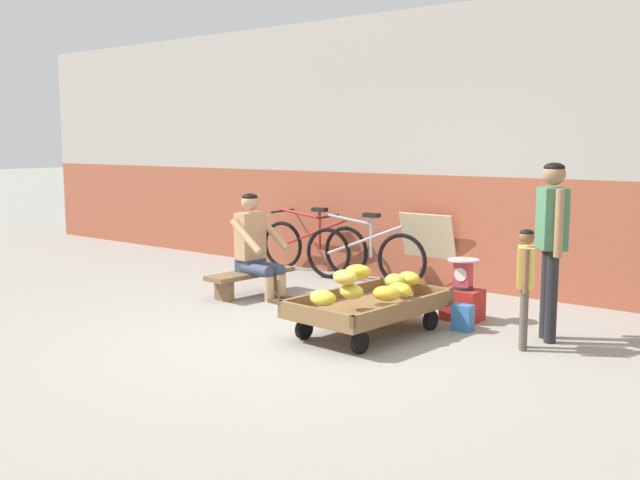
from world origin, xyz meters
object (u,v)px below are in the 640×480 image
at_px(banana_cart, 369,308).
at_px(plastic_crate, 462,305).
at_px(weighing_scale, 463,274).
at_px(customer_child, 525,275).
at_px(bicycle_near_left, 313,246).
at_px(sign_board, 429,249).
at_px(customer_adult, 552,231).
at_px(bicycle_far_left, 364,254).
at_px(shopping_bag, 463,318).
at_px(low_bench, 251,277).
at_px(vendor_seated, 256,246).

bearing_deg(banana_cart, plastic_crate, 68.15).
xyz_separation_m(weighing_scale, customer_child, (0.86, -0.58, 0.16)).
bearing_deg(bicycle_near_left, sign_board, 6.95).
height_order(sign_board, customer_adult, customer_adult).
bearing_deg(bicycle_far_left, shopping_bag, -32.98).
bearing_deg(bicycle_far_left, bicycle_near_left, 169.41).
bearing_deg(sign_board, banana_cart, -72.54).
height_order(bicycle_far_left, sign_board, sign_board).
bearing_deg(bicycle_near_left, bicycle_far_left, -10.59).
relative_size(bicycle_far_left, shopping_bag, 6.90).
bearing_deg(bicycle_near_left, low_bench, -76.70).
relative_size(plastic_crate, bicycle_far_left, 0.22).
bearing_deg(bicycle_far_left, vendor_seated, -108.81).
distance_m(plastic_crate, customer_child, 1.14).
relative_size(vendor_seated, customer_child, 1.14).
distance_m(bicycle_far_left, shopping_bag, 2.42).
bearing_deg(banana_cart, bicycle_near_left, 138.04).
bearing_deg(plastic_crate, customer_child, -34.06).
bearing_deg(customer_child, sign_board, 136.28).
relative_size(banana_cart, bicycle_near_left, 0.90).
bearing_deg(plastic_crate, bicycle_far_left, 152.57).
relative_size(bicycle_far_left, sign_board, 1.91).
distance_m(weighing_scale, bicycle_far_left, 2.06).
distance_m(bicycle_near_left, sign_board, 1.64).
relative_size(bicycle_near_left, shopping_bag, 6.92).
bearing_deg(customer_child, vendor_seated, 177.55).
bearing_deg(banana_cart, weighing_scale, 68.13).
height_order(low_bench, vendor_seated, vendor_seated).
relative_size(weighing_scale, customer_adult, 0.20).
relative_size(banana_cart, customer_child, 1.50).
relative_size(low_bench, plastic_crate, 3.11).
height_order(weighing_scale, customer_adult, customer_adult).
bearing_deg(customer_adult, vendor_seated, -175.52).
bearing_deg(plastic_crate, sign_board, 130.53).
bearing_deg(low_bench, customer_child, -2.51).
xyz_separation_m(banana_cart, customer_adult, (1.32, 0.80, 0.71)).
bearing_deg(customer_child, banana_cart, -161.71).
height_order(banana_cart, customer_child, customer_child).
height_order(plastic_crate, sign_board, sign_board).
bearing_deg(shopping_bag, customer_child, -18.13).
xyz_separation_m(plastic_crate, bicycle_far_left, (-1.83, 0.95, 0.20)).
bearing_deg(low_bench, vendor_seated, -4.91).
bearing_deg(plastic_crate, low_bench, -169.59).
relative_size(weighing_scale, shopping_bag, 1.25).
bearing_deg(low_bench, bicycle_far_left, 67.92).
height_order(low_bench, bicycle_near_left, bicycle_near_left).
height_order(bicycle_near_left, shopping_bag, bicycle_near_left).
bearing_deg(low_bench, weighing_scale, 10.38).
height_order(banana_cart, low_bench, banana_cart).
distance_m(banana_cart, shopping_bag, 0.88).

